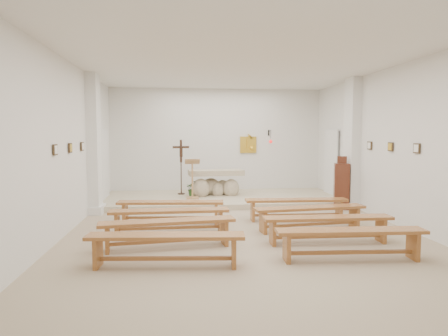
{
  "coord_description": "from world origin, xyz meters",
  "views": [
    {
      "loc": [
        -1.22,
        -8.29,
        2.0
      ],
      "look_at": [
        -0.14,
        1.6,
        1.16
      ],
      "focal_mm": 32.0,
      "sensor_mm": 36.0,
      "label": 1
    }
  ],
  "objects": [
    {
      "name": "bench_right_third",
      "position": [
        1.45,
        -1.35,
        0.38
      ],
      "size": [
        2.37,
        0.42,
        0.5
      ],
      "rotation": [
        0.0,
        0.0,
        -0.02
      ],
      "color": "#AD6C32",
      "rests_on": "ground"
    },
    {
      "name": "bench_right_second",
      "position": [
        1.45,
        -0.35,
        0.38
      ],
      "size": [
        2.4,
        0.64,
        0.5
      ],
      "rotation": [
        0.0,
        0.0,
        0.11
      ],
      "color": "#AD6C32",
      "rests_on": "ground"
    },
    {
      "name": "wall_back",
      "position": [
        0.0,
        4.99,
        1.75
      ],
      "size": [
        7.0,
        0.02,
        3.5
      ],
      "primitive_type": "cube",
      "color": "silver",
      "rests_on": "ground"
    },
    {
      "name": "station_frame_left_mid",
      "position": [
        -3.47,
        0.2,
        1.72
      ],
      "size": [
        0.03,
        0.2,
        0.2
      ],
      "primitive_type": "cube",
      "color": "#402F1C",
      "rests_on": "wall_left"
    },
    {
      "name": "ground",
      "position": [
        0.0,
        0.0,
        0.0
      ],
      "size": [
        7.0,
        10.0,
        0.0
      ],
      "primitive_type": "cube",
      "color": "tan",
      "rests_on": "ground"
    },
    {
      "name": "gold_wall_relief",
      "position": [
        1.05,
        4.96,
        1.65
      ],
      "size": [
        0.55,
        0.04,
        0.55
      ],
      "primitive_type": "cube",
      "color": "gold",
      "rests_on": "wall_back"
    },
    {
      "name": "radiator_right",
      "position": [
        3.43,
        2.7,
        0.27
      ],
      "size": [
        0.1,
        0.85,
        0.52
      ],
      "primitive_type": "cube",
      "color": "silver",
      "rests_on": "ground"
    },
    {
      "name": "bench_left_fourth",
      "position": [
        -1.45,
        -2.35,
        0.38
      ],
      "size": [
        2.39,
        0.59,
        0.5
      ],
      "rotation": [
        0.0,
        0.0,
        -0.09
      ],
      "color": "#AD6C32",
      "rests_on": "ground"
    },
    {
      "name": "pilaster_right",
      "position": [
        3.37,
        2.0,
        1.75
      ],
      "size": [
        0.26,
        0.55,
        3.5
      ],
      "primitive_type": "cube",
      "color": "white",
      "rests_on": "ground"
    },
    {
      "name": "bench_left_third",
      "position": [
        -1.45,
        -1.35,
        0.38
      ],
      "size": [
        2.4,
        0.67,
        0.5
      ],
      "rotation": [
        0.0,
        0.0,
        0.13
      ],
      "color": "#AD6C32",
      "rests_on": "ground"
    },
    {
      "name": "station_frame_left_front",
      "position": [
        -3.47,
        -0.8,
        1.72
      ],
      "size": [
        0.03,
        0.2,
        0.2
      ],
      "primitive_type": "cube",
      "color": "#402F1C",
      "rests_on": "wall_left"
    },
    {
      "name": "lectern",
      "position": [
        -0.88,
        3.15,
        0.73
      ],
      "size": [
        0.43,
        0.37,
        1.19
      ],
      "rotation": [
        0.0,
        0.0,
        0.01
      ],
      "color": "tan",
      "rests_on": "sanctuary_platform"
    },
    {
      "name": "station_frame_right_mid",
      "position": [
        3.47,
        0.2,
        1.72
      ],
      "size": [
        0.03,
        0.2,
        0.2
      ],
      "primitive_type": "cube",
      "color": "#402F1C",
      "rests_on": "wall_right"
    },
    {
      "name": "sanctuary_platform",
      "position": [
        0.0,
        3.5,
        0.07
      ],
      "size": [
        6.98,
        3.0,
        0.15
      ],
      "primitive_type": "cube",
      "color": "beige",
      "rests_on": "ground"
    },
    {
      "name": "altar",
      "position": [
        -0.17,
        3.69,
        0.48
      ],
      "size": [
        1.69,
        0.79,
        0.85
      ],
      "rotation": [
        0.0,
        0.0,
        0.08
      ],
      "color": "beige",
      "rests_on": "sanctuary_platform"
    },
    {
      "name": "bench_left_front",
      "position": [
        -1.45,
        0.64,
        0.38
      ],
      "size": [
        2.39,
        0.59,
        0.5
      ],
      "rotation": [
        0.0,
        0.0,
        -0.09
      ],
      "color": "#AD6C32",
      "rests_on": "ground"
    },
    {
      "name": "crucifix_stand",
      "position": [
        -1.2,
        4.02,
        1.12
      ],
      "size": [
        0.51,
        0.22,
        1.68
      ],
      "rotation": [
        0.0,
        0.0,
        0.15
      ],
      "color": "#331D10",
      "rests_on": "sanctuary_platform"
    },
    {
      "name": "station_frame_right_rear",
      "position": [
        3.47,
        1.2,
        1.72
      ],
      "size": [
        0.03,
        0.2,
        0.2
      ],
      "primitive_type": "cube",
      "color": "#402F1C",
      "rests_on": "wall_right"
    },
    {
      "name": "pilaster_left",
      "position": [
        -3.37,
        2.0,
        1.75
      ],
      "size": [
        0.26,
        0.55,
        3.5
      ],
      "primitive_type": "cube",
      "color": "white",
      "rests_on": "ground"
    },
    {
      "name": "ceiling",
      "position": [
        0.0,
        0.0,
        3.49
      ],
      "size": [
        7.0,
        10.0,
        0.02
      ],
      "primitive_type": "cube",
      "color": "silver",
      "rests_on": "wall_back"
    },
    {
      "name": "station_frame_right_front",
      "position": [
        3.47,
        -0.8,
        1.72
      ],
      "size": [
        0.03,
        0.2,
        0.2
      ],
      "primitive_type": "cube",
      "color": "#402F1C",
      "rests_on": "wall_right"
    },
    {
      "name": "bench_right_fourth",
      "position": [
        1.45,
        -2.35,
        0.38
      ],
      "size": [
        2.38,
        0.51,
        0.5
      ],
      "rotation": [
        0.0,
        0.0,
        -0.06
      ],
      "color": "#AD6C32",
      "rests_on": "ground"
    },
    {
      "name": "sanctuary_lamp",
      "position": [
        1.75,
        4.71,
        1.81
      ],
      "size": [
        0.11,
        0.36,
        0.44
      ],
      "color": "black",
      "rests_on": "wall_back"
    },
    {
      "name": "wall_right",
      "position": [
        3.49,
        0.0,
        1.75
      ],
      "size": [
        0.02,
        10.0,
        3.5
      ],
      "primitive_type": "cube",
      "color": "silver",
      "rests_on": "ground"
    },
    {
      "name": "station_frame_left_rear",
      "position": [
        -3.47,
        1.2,
        1.72
      ],
      "size": [
        0.03,
        0.2,
        0.2
      ],
      "primitive_type": "cube",
      "color": "#402F1C",
      "rests_on": "wall_left"
    },
    {
      "name": "radiator_left",
      "position": [
        -3.43,
        2.7,
        0.27
      ],
      "size": [
        0.1,
        0.85,
        0.52
      ],
      "primitive_type": "cube",
      "color": "silver",
      "rests_on": "ground"
    },
    {
      "name": "bench_left_second",
      "position": [
        -1.45,
        -0.35,
        0.38
      ],
      "size": [
        2.37,
        0.42,
        0.5
      ],
      "rotation": [
        0.0,
        0.0,
        0.02
      ],
      "color": "#AD6C32",
      "rests_on": "ground"
    },
    {
      "name": "donation_pedestal",
      "position": [
        3.06,
        1.9,
        0.62
      ],
      "size": [
        0.47,
        0.47,
        1.42
      ],
      "rotation": [
        0.0,
        0.0,
        -0.3
      ],
      "color": "brown",
      "rests_on": "ground"
    },
    {
      "name": "wall_left",
      "position": [
        -3.49,
        0.0,
        1.75
      ],
      "size": [
        0.02,
        10.0,
        3.5
      ],
      "primitive_type": "cube",
      "color": "silver",
      "rests_on": "ground"
    },
    {
      "name": "bench_right_front",
      "position": [
        1.45,
        0.64,
        0.38
      ],
      "size": [
        2.38,
        0.47,
        0.5
      ],
      "rotation": [
        0.0,
        0.0,
        -0.04
      ],
      "color": "#AD6C32",
      "rests_on": "ground"
    },
    {
      "name": "potted_plant",
      "position": [
        -0.85,
        3.55,
        0.39
      ],
      "size": [
        0.5,
        0.45,
        0.48
      ],
      "primitive_type": "imported",
      "rotation": [
        0.0,
        0.0,
        0.2
      ],
      "color": "#295221",
      "rests_on": "sanctuary_platform"
    }
  ]
}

